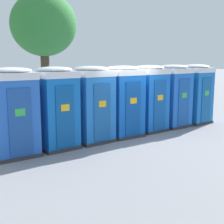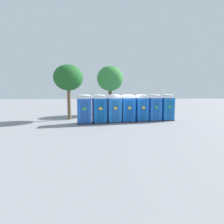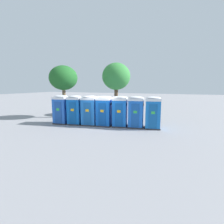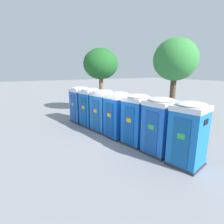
% 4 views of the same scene
% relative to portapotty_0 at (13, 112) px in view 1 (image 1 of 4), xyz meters
% --- Properties ---
extents(ground_plane, '(120.00, 120.00, 0.00)m').
position_rel_portapotty_0_xyz_m(ground_plane, '(3.91, 0.74, -1.28)').
color(ground_plane, gray).
extents(portapotty_0, '(1.39, 1.36, 2.54)m').
position_rel_portapotty_0_xyz_m(portapotty_0, '(0.00, 0.00, 0.00)').
color(portapotty_0, '#2D2D33').
rests_on(portapotty_0, ground).
extents(portapotty_1, '(1.37, 1.40, 2.54)m').
position_rel_portapotty_0_xyz_m(portapotty_1, '(1.31, 0.23, 0.00)').
color(portapotty_1, '#2D2D33').
rests_on(portapotty_1, ground).
extents(portapotty_2, '(1.45, 1.42, 2.54)m').
position_rel_portapotty_0_xyz_m(portapotty_2, '(2.62, 0.45, -0.00)').
color(portapotty_2, '#2D2D33').
rests_on(portapotty_2, ground).
extents(portapotty_3, '(1.35, 1.34, 2.54)m').
position_rel_portapotty_0_xyz_m(portapotty_3, '(3.93, 0.66, 0.00)').
color(portapotty_3, '#2D2D33').
rests_on(portapotty_3, ground).
extents(portapotty_4, '(1.39, 1.40, 2.54)m').
position_rel_portapotty_0_xyz_m(portapotty_4, '(5.22, 0.95, 0.00)').
color(portapotty_4, '#2D2D33').
rests_on(portapotty_4, ground).
extents(portapotty_5, '(1.38, 1.38, 2.54)m').
position_rel_portapotty_0_xyz_m(portapotty_5, '(6.53, 1.16, 0.00)').
color(portapotty_5, '#2D2D33').
rests_on(portapotty_5, ground).
extents(portapotty_6, '(1.41, 1.42, 2.54)m').
position_rel_portapotty_0_xyz_m(portapotty_6, '(7.85, 1.33, 0.00)').
color(portapotty_6, '#2D2D33').
rests_on(portapotty_6, ground).
extents(street_tree_0, '(3.22, 3.22, 5.95)m').
position_rel_portapotty_0_xyz_m(street_tree_0, '(2.67, 6.49, 3.08)').
color(street_tree_0, '#4C3826').
rests_on(street_tree_0, ground).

